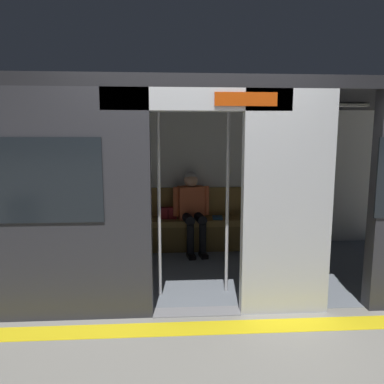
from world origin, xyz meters
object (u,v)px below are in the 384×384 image
object	(u,v)px
handbag	(168,213)
grab_pole_door	(159,200)
bench_seat	(187,226)
train_car	(186,157)
person_seated	(192,206)
book	(217,218)
grab_pole_far	(227,198)

from	to	relation	value
handbag	grab_pole_door	size ratio (longest dim) A/B	0.12
grab_pole_door	bench_seat	bearing A→B (deg)	-102.76
train_car	bench_seat	bearing A→B (deg)	-93.02
person_seated	book	distance (m)	0.45
book	grab_pole_door	distance (m)	1.93
train_car	grab_pole_far	bearing A→B (deg)	123.75
train_car	grab_pole_door	size ratio (longest dim) A/B	3.02
bench_seat	grab_pole_far	world-z (taller)	grab_pole_far
handbag	bench_seat	bearing A→B (deg)	165.35
handbag	grab_pole_door	xyz separation A→B (m)	(0.09, 1.69, 0.50)
grab_pole_door	person_seated	bearing A→B (deg)	-105.92
train_car	handbag	world-z (taller)	train_car
person_seated	grab_pole_door	bearing A→B (deg)	74.08
book	grab_pole_far	distance (m)	1.68
person_seated	handbag	xyz separation A→B (m)	(0.36, -0.12, -0.13)
train_car	handbag	xyz separation A→B (m)	(0.23, -1.01, -0.91)
grab_pole_far	train_car	bearing A→B (deg)	-56.25
bench_seat	train_car	bearing A→B (deg)	86.98
grab_pole_far	grab_pole_door	bearing A→B (deg)	4.30
grab_pole_door	grab_pole_far	world-z (taller)	same
grab_pole_door	grab_pole_far	distance (m)	0.74
grab_pole_door	book	bearing A→B (deg)	-117.27
handbag	grab_pole_far	xyz separation A→B (m)	(-0.65, 1.64, 0.50)
handbag	book	bearing A→B (deg)	175.71
person_seated	book	world-z (taller)	person_seated
bench_seat	book	world-z (taller)	book
handbag	grab_pole_door	world-z (taller)	grab_pole_door
train_car	person_seated	xyz separation A→B (m)	(-0.13, -0.89, -0.78)
bench_seat	grab_pole_far	size ratio (longest dim) A/B	1.52
book	grab_pole_door	size ratio (longest dim) A/B	0.10
bench_seat	grab_pole_door	bearing A→B (deg)	77.24
book	train_car	bearing A→B (deg)	65.85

